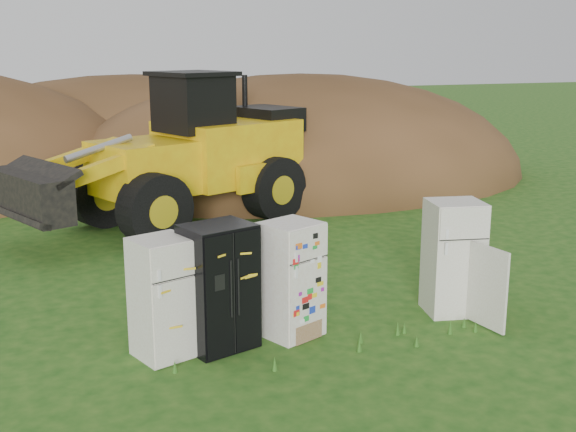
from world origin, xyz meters
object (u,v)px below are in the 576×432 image
Objects in this scene: fridge_leftmost at (163,298)px; fridge_sticker at (291,279)px; fridge_black_side at (219,287)px; fridge_open_door at (453,257)px; wheel_loader at (162,152)px.

fridge_leftmost is 0.98× the size of fridge_sticker.
fridge_leftmost is at bearing 158.86° from fridge_sticker.
fridge_open_door is at bearing -16.94° from fridge_black_side.
fridge_leftmost is 0.94× the size of fridge_black_side.
wheel_loader is (-3.34, 7.30, 0.92)m from fridge_open_door.
fridge_leftmost is at bearing -123.93° from wheel_loader.
fridge_open_door is (2.85, -0.01, 0.05)m from fridge_sticker.
wheel_loader is at bearing 67.52° from fridge_black_side.
fridge_sticker is at bearing -108.85° from wheel_loader.
fridge_leftmost is 7.55m from wheel_loader.
fridge_black_side is 0.24× the size of wheel_loader.
wheel_loader is at bearing 126.70° from fridge_open_door.
fridge_black_side is at bearing -18.17° from fridge_leftmost.
fridge_black_side reaches higher than fridge_sticker.
fridge_sticker is (1.95, 0.07, 0.02)m from fridge_leftmost.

